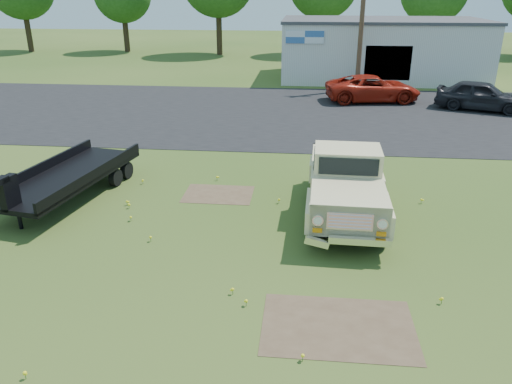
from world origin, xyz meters
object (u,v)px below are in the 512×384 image
vintage_pickup_truck (346,182)px  red_pickup (373,89)px  dark_sedan (481,96)px  flatbed_trailer (67,173)px

vintage_pickup_truck → red_pickup: vintage_pickup_truck is taller
vintage_pickup_truck → red_pickup: bearing=82.4°
dark_sedan → red_pickup: bearing=93.4°
flatbed_trailer → red_pickup: flatbed_trailer is taller
red_pickup → dark_sedan: dark_sedan is taller
red_pickup → flatbed_trailer: bearing=135.7°
vintage_pickup_truck → red_pickup: size_ratio=1.05×
red_pickup → dark_sedan: size_ratio=1.16×
vintage_pickup_truck → dark_sedan: 16.55m
vintage_pickup_truck → flatbed_trailer: vintage_pickup_truck is taller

